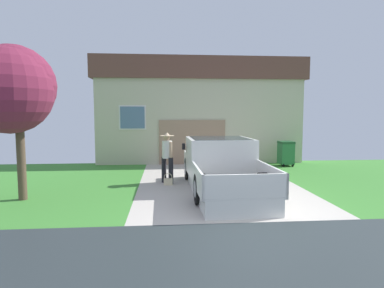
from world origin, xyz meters
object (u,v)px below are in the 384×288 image
pickup_truck (220,166)px  person_with_hat (167,155)px  handbag (168,181)px  house_with_garage (195,111)px  wheeled_trash_bin (286,153)px  front_yard_tree (11,88)px

pickup_truck → person_with_hat: bearing=148.6°
handbag → house_with_garage: 8.37m
wheeled_trash_bin → front_yard_tree: bearing=-150.9°
handbag → wheeled_trash_bin: size_ratio=0.35×
front_yard_tree → wheeled_trash_bin: (9.46, 5.27, -2.40)m
handbag → pickup_truck: bearing=-22.5°
front_yard_tree → handbag: bearing=22.5°
person_with_hat → wheeled_trash_bin: (5.40, 3.28, -0.37)m
pickup_truck → house_with_garage: house_with_garage is taller
house_with_garage → front_yard_tree: bearing=-120.9°
wheeled_trash_bin → pickup_truck: bearing=-131.4°
person_with_hat → front_yard_tree: front_yard_tree is taller
person_with_hat → house_with_garage: (1.64, 7.55, 1.57)m
person_with_hat → front_yard_tree: bearing=-101.8°
handbag → person_with_hat: bearing=94.0°
handbag → wheeled_trash_bin: wheeled_trash_bin is taller
person_with_hat → handbag: (0.02, -0.30, -0.85)m
person_with_hat → handbag: size_ratio=4.36×
pickup_truck → person_with_hat: person_with_hat is taller
pickup_truck → front_yard_tree: size_ratio=1.23×
person_with_hat → wheeled_trash_bin: size_ratio=1.54×
person_with_hat → wheeled_trash_bin: bearing=83.5°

